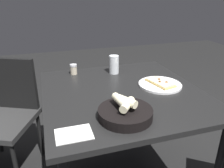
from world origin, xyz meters
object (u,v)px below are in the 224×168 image
at_px(bread_basket, 125,112).
at_px(pizza_plate, 160,84).
at_px(beer_glass, 114,65).
at_px(chair_far, 5,109).
at_px(dining_table, 122,100).
at_px(pepper_shaker, 74,70).

bearing_deg(bread_basket, pizza_plate, -139.70).
relative_size(pizza_plate, bread_basket, 1.04).
distance_m(beer_glass, chair_far, 0.88).
relative_size(dining_table, pizza_plate, 3.55).
xyz_separation_m(pizza_plate, chair_far, (1.03, -0.45, -0.25)).
height_order(bread_basket, beer_glass, beer_glass).
height_order(pizza_plate, bread_basket, bread_basket).
xyz_separation_m(dining_table, beer_glass, (-0.05, -0.32, 0.13)).
bearing_deg(beer_glass, chair_far, -9.08).
height_order(dining_table, pepper_shaker, pepper_shaker).
height_order(pizza_plate, pepper_shaker, pepper_shaker).
bearing_deg(chair_far, pizza_plate, 156.45).
bearing_deg(pizza_plate, bread_basket, 40.30).
distance_m(dining_table, chair_far, 0.91).
relative_size(beer_glass, chair_far, 0.16).
height_order(bread_basket, chair_far, chair_far).
distance_m(pizza_plate, bread_basket, 0.47).
bearing_deg(pepper_shaker, dining_table, 122.58).
relative_size(pepper_shaker, chair_far, 0.09).
distance_m(pizza_plate, pepper_shaker, 0.64).
bearing_deg(chair_far, pepper_shaker, 173.17).
bearing_deg(chair_far, dining_table, 149.81).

